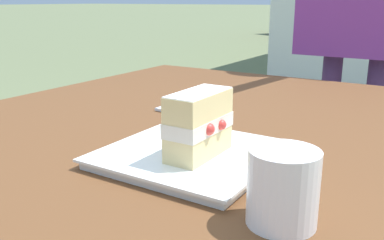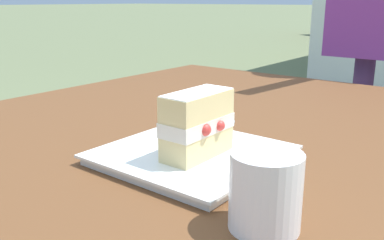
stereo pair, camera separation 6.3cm
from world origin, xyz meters
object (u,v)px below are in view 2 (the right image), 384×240
dessert_plate (192,155)px  cake_slice (197,124)px  dessert_fork (197,113)px  patio_table (117,201)px  coffee_cup (265,190)px

dessert_plate → cake_slice: 0.06m
dessert_fork → cake_slice: bearing=-142.4°
patio_table → cake_slice: bearing=-66.7°
dessert_plate → cake_slice: (-0.01, -0.02, 0.06)m
cake_slice → patio_table: bearing=113.3°
patio_table → coffee_cup: size_ratio=19.85×
dessert_fork → coffee_cup: size_ratio=2.02×
coffee_cup → dessert_fork: bearing=46.4°
dessert_plate → cake_slice: cake_slice is taller
cake_slice → coffee_cup: cake_slice is taller
dessert_plate → patio_table: bearing=122.3°
cake_slice → dessert_fork: cake_slice is taller
patio_table → dessert_plate: dessert_plate is taller
dessert_plate → coffee_cup: coffee_cup is taller
dessert_plate → cake_slice: size_ratio=2.15×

